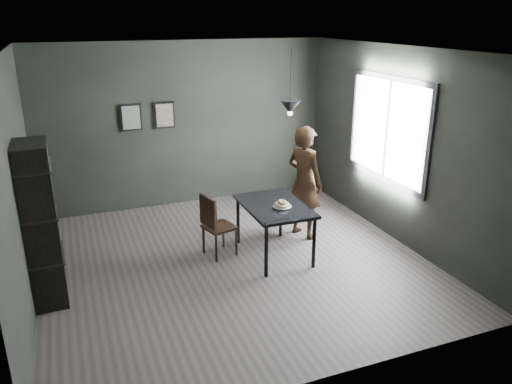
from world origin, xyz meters
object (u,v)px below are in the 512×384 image
object	(u,v)px
woman	(305,182)
pendant_lamp	(290,107)
white_plate	(282,207)
shelf_unit	(41,225)
wood_chair	(214,222)
cafe_table	(274,210)

from	to	relation	value
woman	pendant_lamp	distance (m)	1.32
white_plate	shelf_unit	distance (m)	2.98
wood_chair	shelf_unit	xyz separation A→B (m)	(-2.14, -0.36, 0.44)
white_plate	pendant_lamp	bearing A→B (deg)	49.76
white_plate	shelf_unit	xyz separation A→B (m)	(-2.98, 0.03, 0.19)
white_plate	wood_chair	distance (m)	0.96
white_plate	wood_chair	bearing A→B (deg)	155.05
woman	shelf_unit	bearing A→B (deg)	75.73
white_plate	woman	size ratio (longest dim) A/B	0.14
white_plate	woman	world-z (taller)	woman
white_plate	woman	xyz separation A→B (m)	(0.62, 0.57, 0.09)
woman	shelf_unit	xyz separation A→B (m)	(-3.60, -0.54, 0.10)
shelf_unit	wood_chair	bearing A→B (deg)	8.16
pendant_lamp	wood_chair	bearing A→B (deg)	171.00
cafe_table	pendant_lamp	xyz separation A→B (m)	(0.25, 0.10, 1.38)
wood_chair	cafe_table	bearing A→B (deg)	-33.88
woman	wood_chair	bearing A→B (deg)	74.37
shelf_unit	white_plate	bearing A→B (deg)	-1.94
cafe_table	shelf_unit	size ratio (longest dim) A/B	0.63
wood_chair	woman	bearing A→B (deg)	-7.99
cafe_table	wood_chair	world-z (taller)	wood_chair
woman	shelf_unit	world-z (taller)	shelf_unit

